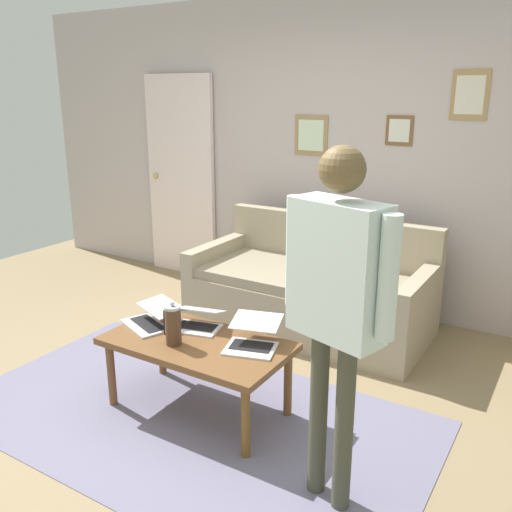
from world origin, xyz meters
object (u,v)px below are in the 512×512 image
at_px(interior_door, 181,177).
at_px(couch, 311,292).
at_px(coffee_table, 197,349).
at_px(french_press, 173,325).
at_px(person_standing, 337,288).
at_px(laptop_left, 198,322).
at_px(laptop_center, 253,339).
at_px(laptop_right, 151,319).

xyz_separation_m(interior_door, couch, (-1.82, 0.60, -0.72)).
bearing_deg(coffee_table, french_press, 49.00).
bearing_deg(person_standing, laptop_left, -21.86).
distance_m(laptop_left, laptop_center, 0.43).
bearing_deg(laptop_center, person_standing, 149.22).
height_order(interior_door, person_standing, interior_door).
relative_size(couch, laptop_right, 4.42).
bearing_deg(laptop_center, laptop_left, -5.52).
distance_m(couch, person_standing, 2.16).
height_order(interior_door, french_press, interior_door).
bearing_deg(couch, interior_door, -18.32).
bearing_deg(interior_door, coffee_table, 130.51).
bearing_deg(french_press, couch, -94.37).
bearing_deg(couch, coffee_table, 88.77).
relative_size(couch, laptop_center, 4.46).
bearing_deg(interior_door, laptop_center, 136.83).
bearing_deg(laptop_right, couch, -106.25).
relative_size(coffee_table, french_press, 4.15).
bearing_deg(person_standing, french_press, -9.68).
height_order(laptop_center, laptop_right, laptop_center).
xyz_separation_m(interior_door, laptop_left, (-1.67, 1.93, -0.52)).
height_order(coffee_table, laptop_center, laptop_center).
relative_size(coffee_table, person_standing, 0.66).
relative_size(couch, french_press, 7.09).
xyz_separation_m(interior_door, person_standing, (-2.78, 2.38, 0.05)).
xyz_separation_m(coffee_table, laptop_center, (-0.32, -0.12, 0.10)).
bearing_deg(coffee_table, couch, -91.23).
bearing_deg(interior_door, couch, 161.68).
distance_m(couch, laptop_center, 1.42).
height_order(interior_door, couch, interior_door).
bearing_deg(french_press, laptop_center, -151.92).
bearing_deg(laptop_left, interior_door, -49.13).
distance_m(laptop_left, laptop_right, 0.30).
xyz_separation_m(coffee_table, laptop_left, (0.11, -0.16, 0.09)).
relative_size(laptop_left, laptop_center, 0.81).
distance_m(laptop_right, person_standing, 1.53).
distance_m(laptop_center, french_press, 0.47).
distance_m(interior_door, laptop_right, 2.53).
bearing_deg(coffee_table, laptop_right, -5.41).
relative_size(laptop_left, french_press, 1.29).
bearing_deg(coffee_table, interior_door, -49.49).
bearing_deg(french_press, person_standing, 170.32).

